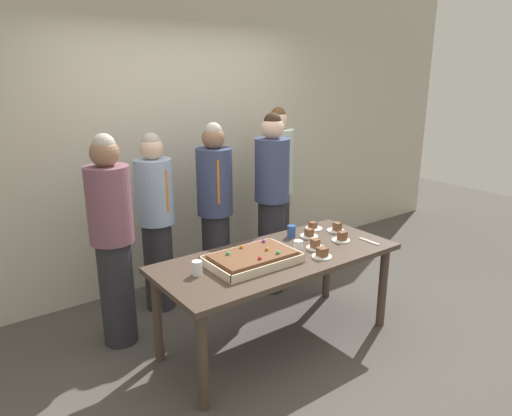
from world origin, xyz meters
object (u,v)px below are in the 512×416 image
at_px(plated_slice_far_left, 316,246).
at_px(drink_cup_far_end, 197,268).
at_px(cake_server_utensil, 369,241).
at_px(person_far_right_suit, 215,209).
at_px(plated_slice_center_back, 336,229).
at_px(person_green_shirt_behind, 272,201).
at_px(drink_cup_middle, 298,247).
at_px(person_left_edge_reaching, 112,239).
at_px(plated_slice_far_right, 309,234).
at_px(plated_slice_center_front, 322,254).
at_px(person_serving_front, 156,221).
at_px(person_striped_tie_right, 277,189).
at_px(plated_slice_near_left, 342,238).
at_px(drink_cup_nearest, 291,231).
at_px(sheet_cake, 253,258).
at_px(party_table, 278,266).
at_px(plated_slice_near_right, 313,227).

height_order(plated_slice_far_left, drink_cup_far_end, drink_cup_far_end).
distance_m(cake_server_utensil, person_far_right_suit, 1.41).
relative_size(plated_slice_center_back, person_green_shirt_behind, 0.09).
bearing_deg(drink_cup_middle, person_left_edge_reaching, 144.95).
distance_m(plated_slice_far_right, person_green_shirt_behind, 0.61).
bearing_deg(person_far_right_suit, person_green_shirt_behind, 80.26).
xyz_separation_m(plated_slice_far_right, plated_slice_center_front, (-0.22, -0.38, 0.00)).
distance_m(person_serving_front, person_striped_tie_right, 1.36).
relative_size(person_serving_front, person_green_shirt_behind, 0.92).
xyz_separation_m(plated_slice_near_left, drink_cup_nearest, (-0.27, 0.31, 0.02)).
xyz_separation_m(plated_slice_far_left, person_striped_tie_right, (0.55, 1.16, 0.14)).
xyz_separation_m(sheet_cake, person_serving_front, (-0.25, 1.07, 0.05)).
distance_m(cake_server_utensil, person_serving_front, 1.80).
bearing_deg(drink_cup_middle, plated_slice_near_left, -1.35).
bearing_deg(person_left_edge_reaching, plated_slice_far_left, 13.24).
bearing_deg(party_table, drink_cup_far_end, 175.59).
distance_m(party_table, cake_server_utensil, 0.81).
relative_size(sheet_cake, drink_cup_nearest, 6.45).
bearing_deg(person_green_shirt_behind, party_table, 10.41).
distance_m(cake_server_utensil, person_green_shirt_behind, 1.01).
relative_size(person_striped_tie_right, person_left_edge_reaching, 1.05).
bearing_deg(person_serving_front, person_striped_tie_right, 77.83).
bearing_deg(cake_server_utensil, party_table, 164.05).
bearing_deg(person_green_shirt_behind, sheet_cake, 0.01).
height_order(plated_slice_near_right, plated_slice_center_back, plated_slice_center_back).
xyz_separation_m(plated_slice_center_back, drink_cup_far_end, (-1.41, -0.07, 0.03)).
height_order(plated_slice_near_left, cake_server_utensil, plated_slice_near_left).
xyz_separation_m(sheet_cake, person_striped_tie_right, (1.11, 1.10, 0.12)).
bearing_deg(drink_cup_middle, plated_slice_near_right, 35.54).
relative_size(plated_slice_near_right, person_far_right_suit, 0.09).
relative_size(drink_cup_middle, person_green_shirt_behind, 0.06).
distance_m(drink_cup_far_end, cake_server_utensil, 1.46).
relative_size(sheet_cake, cake_server_utensil, 3.23).
relative_size(plated_slice_center_front, cake_server_utensil, 0.75).
relative_size(sheet_cake, drink_cup_middle, 6.45).
bearing_deg(person_green_shirt_behind, drink_cup_far_end, -14.09).
bearing_deg(sheet_cake, cake_server_utensil, -11.86).
xyz_separation_m(cake_server_utensil, person_far_right_suit, (-0.71, 1.21, 0.11)).
bearing_deg(cake_server_utensil, plated_slice_far_right, 129.67).
height_order(plated_slice_near_left, person_striped_tie_right, person_striped_tie_right).
distance_m(drink_cup_nearest, person_left_edge_reaching, 1.42).
height_order(party_table, drink_cup_middle, drink_cup_middle).
bearing_deg(party_table, person_far_right_suit, 86.82).
bearing_deg(person_green_shirt_behind, drink_cup_middle, 20.25).
bearing_deg(plated_slice_near_right, person_striped_tie_right, 73.35).
bearing_deg(plated_slice_center_back, drink_cup_nearest, 163.45).
xyz_separation_m(drink_cup_far_end, person_serving_front, (0.17, 1.02, 0.04)).
bearing_deg(drink_cup_far_end, plated_slice_center_back, 2.92).
bearing_deg(drink_cup_nearest, drink_cup_middle, -122.30).
distance_m(plated_slice_far_left, person_far_right_suit, 1.09).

